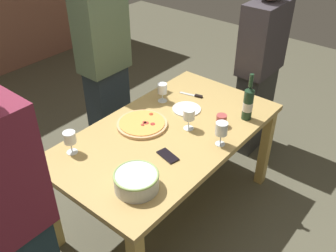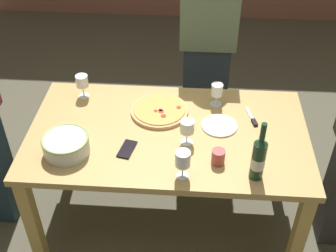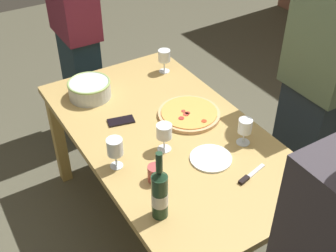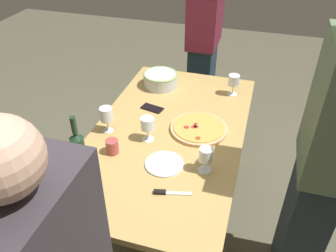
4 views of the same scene
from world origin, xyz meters
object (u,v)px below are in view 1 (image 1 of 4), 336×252
(wine_glass_far_right, at_px, (189,115))
(person_guest_left, at_px, (105,65))
(person_host, at_px, (5,228))
(wine_glass_by_bottle, at_px, (221,130))
(serving_bowl, at_px, (136,180))
(wine_glass_far_left, at_px, (70,138))
(cup_amber, at_px, (221,120))
(pizza, at_px, (142,124))
(dining_table, at_px, (168,142))
(pizza_knife, at_px, (194,95))
(wine_glass_near_pizza, at_px, (162,89))
(person_guest_right, at_px, (259,69))
(wine_bottle, at_px, (248,103))
(cell_phone, at_px, (168,156))
(side_plate, at_px, (187,109))

(wine_glass_far_right, bearing_deg, person_guest_left, 83.30)
(person_host, relative_size, person_guest_left, 0.98)
(wine_glass_by_bottle, bearing_deg, wine_glass_far_right, 87.32)
(serving_bowl, distance_m, wine_glass_by_bottle, 0.65)
(wine_glass_far_left, distance_m, cup_amber, 1.00)
(serving_bowl, bearing_deg, pizza, 39.94)
(person_host, xyz_separation_m, person_guest_left, (1.40, 0.87, 0.03))
(dining_table, xyz_separation_m, pizza_knife, (0.49, 0.14, 0.10))
(pizza, bearing_deg, dining_table, -70.11)
(serving_bowl, height_order, wine_glass_near_pizza, wine_glass_near_pizza)
(person_host, xyz_separation_m, person_guest_right, (2.33, -0.03, -0.08))
(serving_bowl, height_order, wine_bottle, wine_bottle)
(dining_table, height_order, cell_phone, cell_phone)
(wine_glass_near_pizza, height_order, wine_glass_by_bottle, wine_glass_by_bottle)
(serving_bowl, distance_m, wine_bottle, 1.01)
(wine_glass_near_pizza, bearing_deg, wine_glass_by_bottle, -105.81)
(pizza, height_order, wine_glass_by_bottle, wine_glass_by_bottle)
(pizza, bearing_deg, wine_bottle, -43.38)
(wine_glass_by_bottle, relative_size, person_host, 0.10)
(side_plate, distance_m, pizza_knife, 0.21)
(pizza, xyz_separation_m, person_guest_right, (1.22, -0.23, 0.03))
(wine_glass_far_right, bearing_deg, pizza_knife, 31.31)
(wine_glass_near_pizza, relative_size, person_host, 0.08)
(dining_table, height_order, person_host, person_host)
(wine_bottle, distance_m, cell_phone, 0.71)
(pizza, bearing_deg, person_guest_left, 66.91)
(pizza_knife, xyz_separation_m, person_host, (-1.67, -0.17, 0.12))
(wine_glass_by_bottle, distance_m, person_guest_left, 1.20)
(serving_bowl, relative_size, cell_phone, 1.75)
(wine_glass_near_pizza, relative_size, cup_amber, 1.73)
(pizza, bearing_deg, wine_glass_by_bottle, -72.91)
(wine_glass_by_bottle, height_order, cell_phone, wine_glass_by_bottle)
(wine_glass_far_right, relative_size, person_guest_left, 0.09)
(cup_amber, height_order, person_guest_right, person_guest_right)
(serving_bowl, relative_size, side_plate, 1.21)
(pizza, distance_m, person_host, 1.14)
(cell_phone, xyz_separation_m, person_guest_right, (1.36, 0.11, 0.04))
(side_plate, distance_m, person_guest_left, 0.79)
(wine_glass_near_pizza, distance_m, side_plate, 0.24)
(serving_bowl, height_order, cell_phone, serving_bowl)
(person_guest_left, bearing_deg, serving_bowl, -20.78)
(side_plate, height_order, person_host, person_host)
(wine_glass_near_pizza, bearing_deg, side_plate, -85.51)
(wine_glass_by_bottle, bearing_deg, cup_amber, 31.43)
(pizza, bearing_deg, wine_glass_far_left, 164.61)
(person_guest_left, bearing_deg, cell_phone, -8.39)
(wine_glass_by_bottle, height_order, person_guest_left, person_guest_left)
(serving_bowl, relative_size, wine_bottle, 0.73)
(wine_bottle, distance_m, wine_glass_far_left, 1.21)
(person_guest_right, bearing_deg, cell_phone, 7.67)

